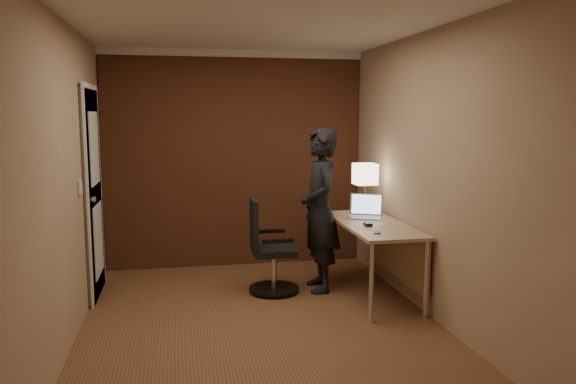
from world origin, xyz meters
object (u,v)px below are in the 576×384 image
at_px(desk_lamp, 365,175).
at_px(phone, 377,232).
at_px(mouse, 368,224).
at_px(office_chair, 268,253).
at_px(laptop, 365,211).
at_px(desk, 379,235).
at_px(person, 320,210).

height_order(desk_lamp, phone, desk_lamp).
relative_size(mouse, office_chair, 0.11).
height_order(desk_lamp, laptop, desk_lamp).
bearing_deg(desk, phone, -112.95).
bearing_deg(office_chair, laptop, 0.92).
height_order(office_chair, person, person).
bearing_deg(laptop, phone, -101.23).
xyz_separation_m(phone, person, (-0.33, 0.75, 0.09)).
bearing_deg(mouse, desk_lamp, 75.37).
xyz_separation_m(desk, desk_lamp, (0.01, 0.49, 0.55)).
relative_size(desk, mouse, 15.00).
distance_m(desk, mouse, 0.26).
relative_size(desk_lamp, phone, 4.65).
distance_m(mouse, phone, 0.32).
distance_m(desk, laptop, 0.37).
distance_m(laptop, mouse, 0.47).
height_order(desk_lamp, mouse, desk_lamp).
bearing_deg(mouse, desk, 40.97).
bearing_deg(person, desk, 61.25).
bearing_deg(desk, mouse, -140.37).
height_order(desk, desk_lamp, desk_lamp).
bearing_deg(person, office_chair, -89.33).
bearing_deg(phone, desk_lamp, 95.48).
xyz_separation_m(laptop, mouse, (-0.13, -0.45, -0.05)).
xyz_separation_m(desk, laptop, (-0.04, 0.31, 0.19)).
bearing_deg(laptop, office_chair, -179.08).
distance_m(mouse, person, 0.57).
relative_size(desk, office_chair, 1.62).
bearing_deg(person, desk_lamp, 110.28).
height_order(phone, office_chair, office_chair).
distance_m(desk_lamp, person, 0.65).
xyz_separation_m(office_chair, person, (0.53, -0.00, 0.41)).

